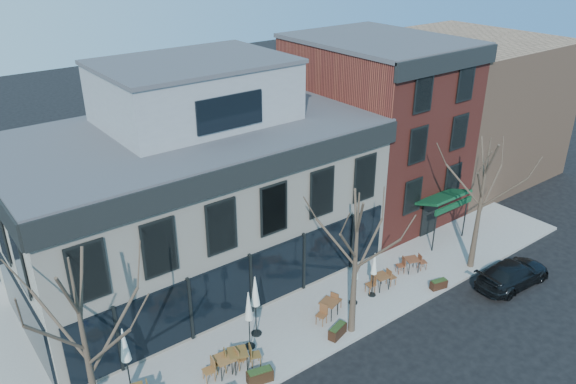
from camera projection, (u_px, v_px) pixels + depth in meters
ground at (251, 315)px, 27.24m from camera, size 120.00×120.00×0.00m
sidewalk_front at (330, 311)px, 27.46m from camera, size 33.50×4.70×0.15m
corner_building at (194, 192)px, 28.92m from camera, size 18.39×10.39×11.10m
red_brick_building at (374, 127)px, 35.58m from camera, size 8.20×11.78×11.18m
bg_building at (458, 106)px, 42.09m from camera, size 12.00×12.00×10.00m
tree_corner at (88, 357)px, 18.46m from camera, size 3.93×3.98×7.92m
tree_mid at (355, 263)px, 24.48m from camera, size 3.50×3.55×7.04m
tree_right at (481, 203)px, 29.34m from camera, size 3.72×3.77×7.48m
parked_sedan at (513, 274)px, 29.35m from camera, size 4.70×2.10×1.34m
cafe_set_1 at (225, 364)px, 23.24m from camera, size 2.02×0.88×1.05m
cafe_set_2 at (238, 358)px, 23.55m from camera, size 2.04×1.19×1.05m
cafe_set_3 at (329, 307)px, 26.74m from camera, size 1.97×1.08×1.01m
cafe_set_4 at (381, 280)px, 28.82m from camera, size 1.88×0.82×0.97m
cafe_set_5 at (412, 263)px, 30.32m from camera, size 1.81×1.06×0.93m
umbrella_0 at (125, 348)px, 21.60m from camera, size 0.50×0.50×3.15m
umbrella_1 at (249, 309)px, 24.10m from camera, size 0.47×0.47×2.92m
umbrella_2 at (255, 294)px, 24.83m from camera, size 0.50×0.50×3.12m
umbrella_3 at (355, 270)px, 27.06m from camera, size 0.45×0.45×2.79m
umbrella_4 at (374, 266)px, 27.75m from camera, size 0.40×0.40×2.50m
planter_1 at (260, 376)px, 22.94m from camera, size 1.15×0.68×0.60m
planter_2 at (338, 331)px, 25.53m from camera, size 1.09×0.68×0.57m
planter_3 at (439, 284)px, 28.94m from camera, size 0.96×0.56×0.50m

